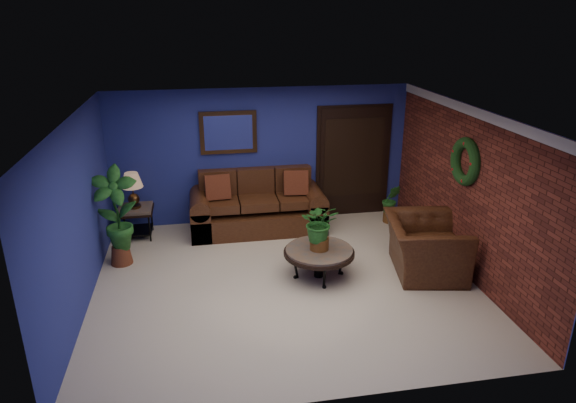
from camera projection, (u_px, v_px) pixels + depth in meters
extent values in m
plane|color=beige|center=(285.00, 282.00, 7.60)|extent=(5.50, 5.50, 0.00)
cube|color=navy|center=(262.00, 156.00, 9.47)|extent=(5.50, 0.04, 2.50)
cube|color=navy|center=(78.00, 216.00, 6.71)|extent=(0.04, 5.00, 2.50)
cube|color=maroon|center=(467.00, 192.00, 7.61)|extent=(0.04, 5.00, 2.50)
cube|color=silver|center=(285.00, 114.00, 6.72)|extent=(5.50, 5.00, 0.02)
cube|color=white|center=(475.00, 112.00, 7.19)|extent=(0.03, 5.00, 0.14)
cube|color=#472C15|center=(228.00, 133.00, 9.17)|extent=(1.02, 0.06, 0.77)
cube|color=black|center=(353.00, 162.00, 9.80)|extent=(1.44, 0.06, 2.18)
torus|color=black|center=(465.00, 162.00, 7.49)|extent=(0.16, 0.72, 0.72)
cube|color=#4D2B16|center=(258.00, 219.00, 9.35)|extent=(2.40, 1.04, 0.39)
cube|color=#4D2B16|center=(255.00, 194.00, 9.57)|extent=(2.05, 0.28, 0.98)
cube|color=#4D2B16|center=(219.00, 204.00, 9.05)|extent=(0.66, 0.71, 0.15)
cube|color=#4D2B16|center=(258.00, 202.00, 9.16)|extent=(0.66, 0.71, 0.15)
cube|color=#4D2B16|center=(296.00, 199.00, 9.27)|extent=(0.66, 0.71, 0.15)
cube|color=#4D2B16|center=(201.00, 219.00, 9.16)|extent=(0.35, 1.04, 0.55)
cube|color=#4D2B16|center=(313.00, 212.00, 9.49)|extent=(0.35, 1.04, 0.55)
cube|color=#622A18|center=(218.00, 187.00, 8.98)|extent=(0.44, 0.13, 0.44)
cube|color=#622A18|center=(296.00, 183.00, 9.21)|extent=(0.44, 0.13, 0.44)
cylinder|color=#4E4944|center=(319.00, 251.00, 7.61)|extent=(1.00, 1.00, 0.05)
cylinder|color=black|center=(319.00, 253.00, 7.63)|extent=(1.06, 1.06, 0.05)
cylinder|color=black|center=(319.00, 264.00, 7.69)|extent=(0.14, 0.14, 0.40)
cube|color=#4E4944|center=(135.00, 209.00, 8.93)|extent=(0.57, 0.57, 0.05)
cube|color=black|center=(135.00, 211.00, 8.94)|extent=(0.61, 0.61, 0.04)
cube|color=black|center=(137.00, 230.00, 9.07)|extent=(0.52, 0.52, 0.03)
cylinder|color=black|center=(121.00, 229.00, 8.76)|extent=(0.03, 0.03, 0.53)
cylinder|color=black|center=(150.00, 227.00, 8.84)|extent=(0.03, 0.03, 0.53)
cylinder|color=black|center=(124.00, 218.00, 9.20)|extent=(0.03, 0.03, 0.53)
cylinder|color=black|center=(152.00, 217.00, 9.28)|extent=(0.03, 0.03, 0.53)
cylinder|color=#472C15|center=(135.00, 206.00, 8.91)|extent=(0.22, 0.22, 0.05)
sphere|color=#472C15|center=(134.00, 200.00, 8.87)|extent=(0.20, 0.20, 0.20)
cylinder|color=#472C15|center=(133.00, 191.00, 8.81)|extent=(0.02, 0.02, 0.26)
cone|color=#997457|center=(132.00, 181.00, 8.75)|extent=(0.36, 0.36, 0.26)
cube|color=brown|center=(297.00, 204.00, 9.44)|extent=(0.38, 0.38, 0.04)
torus|color=brown|center=(295.00, 186.00, 9.49)|extent=(0.36, 0.04, 0.36)
cylinder|color=brown|center=(290.00, 219.00, 9.34)|extent=(0.03, 0.03, 0.40)
cylinder|color=brown|center=(307.00, 218.00, 9.40)|extent=(0.03, 0.03, 0.40)
cylinder|color=brown|center=(287.00, 213.00, 9.64)|extent=(0.03, 0.03, 0.40)
cylinder|color=brown|center=(303.00, 212.00, 9.69)|extent=(0.03, 0.03, 0.40)
imported|color=#4D2B16|center=(425.00, 247.00, 7.77)|extent=(1.34, 1.46, 0.83)
cylinder|color=brown|center=(319.00, 244.00, 7.57)|extent=(0.28, 0.28, 0.18)
imported|color=#184A17|center=(320.00, 222.00, 7.45)|extent=(0.62, 0.56, 0.60)
cylinder|color=brown|center=(390.00, 217.00, 9.72)|extent=(0.26, 0.26, 0.20)
imported|color=#184A17|center=(391.00, 200.00, 9.59)|extent=(0.38, 0.33, 0.59)
cylinder|color=brown|center=(121.00, 255.00, 8.11)|extent=(0.34, 0.34, 0.30)
imported|color=#184A17|center=(116.00, 210.00, 7.84)|extent=(0.72, 0.51, 1.33)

